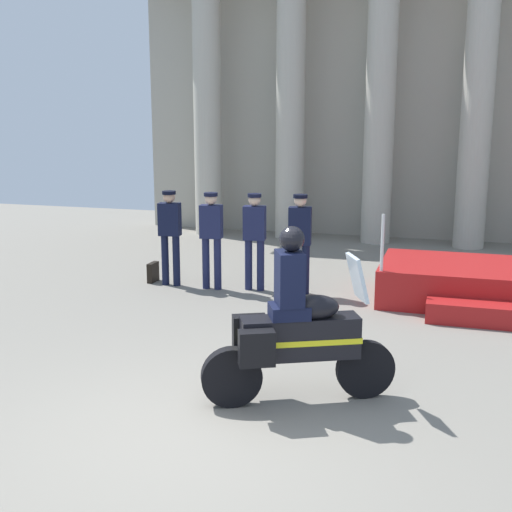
% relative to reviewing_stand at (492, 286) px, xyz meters
% --- Properties ---
extents(ground_plane, '(28.00, 28.00, 0.00)m').
position_rel_reviewing_stand_xyz_m(ground_plane, '(-2.97, -5.56, -0.30)').
color(ground_plane, gray).
extents(colonnade_backdrop, '(12.58, 1.55, 7.34)m').
position_rel_reviewing_stand_xyz_m(colonnade_backdrop, '(-2.48, 5.46, 3.57)').
color(colonnade_backdrop, '#A49F91').
rests_on(colonnade_backdrop, ground_plane).
extents(reviewing_stand, '(3.56, 2.46, 1.52)m').
position_rel_reviewing_stand_xyz_m(reviewing_stand, '(0.00, 0.00, 0.00)').
color(reviewing_stand, '#A51919').
rests_on(reviewing_stand, ground_plane).
extents(officer_in_row_0, '(0.40, 0.27, 1.71)m').
position_rel_reviewing_stand_xyz_m(officer_in_row_0, '(-5.50, -0.39, 0.71)').
color(officer_in_row_0, black).
rests_on(officer_in_row_0, ground_plane).
extents(officer_in_row_1, '(0.40, 0.27, 1.71)m').
position_rel_reviewing_stand_xyz_m(officer_in_row_1, '(-4.70, -0.42, 0.71)').
color(officer_in_row_1, '#191E42').
rests_on(officer_in_row_1, ground_plane).
extents(officer_in_row_2, '(0.40, 0.27, 1.70)m').
position_rel_reviewing_stand_xyz_m(officer_in_row_2, '(-3.95, -0.27, 0.71)').
color(officer_in_row_2, '#191E42').
rests_on(officer_in_row_2, ground_plane).
extents(officer_in_row_3, '(0.40, 0.27, 1.71)m').
position_rel_reviewing_stand_xyz_m(officer_in_row_3, '(-3.15, -0.25, 0.71)').
color(officer_in_row_3, black).
rests_on(officer_in_row_3, ground_plane).
extents(motorcycle_with_rider, '(1.94, 1.11, 1.90)m').
position_rel_reviewing_stand_xyz_m(motorcycle_with_rider, '(-2.19, -4.58, 0.49)').
color(motorcycle_with_rider, black).
rests_on(motorcycle_with_rider, ground_plane).
extents(briefcase_on_ground, '(0.10, 0.32, 0.36)m').
position_rel_reviewing_stand_xyz_m(briefcase_on_ground, '(-5.92, -0.26, -0.12)').
color(briefcase_on_ground, black).
rests_on(briefcase_on_ground, ground_plane).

